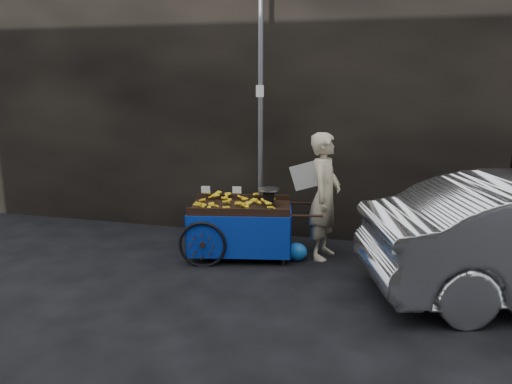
# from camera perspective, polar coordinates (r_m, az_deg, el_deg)

# --- Properties ---
(ground) EXTENTS (80.00, 80.00, 0.00)m
(ground) POSITION_cam_1_polar(r_m,az_deg,el_deg) (7.17, -4.43, -8.39)
(ground) COLOR black
(ground) RESTS_ON ground
(building_wall) EXTENTS (13.50, 2.00, 5.00)m
(building_wall) POSITION_cam_1_polar(r_m,az_deg,el_deg) (9.08, 3.17, 12.28)
(building_wall) COLOR black
(building_wall) RESTS_ON ground
(street_pole) EXTENTS (0.12, 0.10, 4.00)m
(street_pole) POSITION_cam_1_polar(r_m,az_deg,el_deg) (7.86, 0.53, 8.60)
(street_pole) COLOR slate
(street_pole) RESTS_ON ground
(banana_cart) EXTENTS (2.16, 1.28, 1.10)m
(banana_cart) POSITION_cam_1_polar(r_m,az_deg,el_deg) (7.36, -2.12, -2.23)
(banana_cart) COLOR black
(banana_cart) RESTS_ON ground
(vendor) EXTENTS (0.80, 0.74, 1.85)m
(vendor) POSITION_cam_1_polar(r_m,az_deg,el_deg) (7.29, 7.84, -0.47)
(vendor) COLOR #C1B28F
(vendor) RESTS_ON ground
(plastic_bag) EXTENTS (0.30, 0.24, 0.27)m
(plastic_bag) POSITION_cam_1_polar(r_m,az_deg,el_deg) (7.31, 4.71, -6.83)
(plastic_bag) COLOR blue
(plastic_bag) RESTS_ON ground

